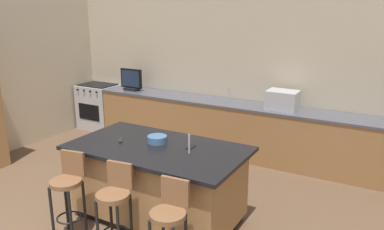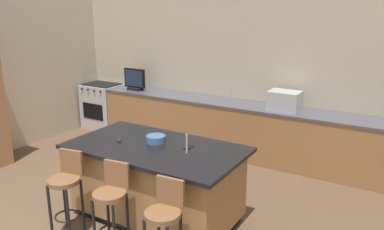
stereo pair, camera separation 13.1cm
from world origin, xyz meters
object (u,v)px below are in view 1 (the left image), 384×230
object	(u,v)px
bar_stool_right	(170,221)
bar_stool_left	(68,188)
cell_phone	(191,147)
tv_remote	(120,140)
microwave	(282,100)
fruit_bowl	(157,139)
kitchen_island	(158,182)
range_oven	(99,106)
bar_stool_center	(115,201)
tv_monitor	(131,80)

from	to	relation	value
bar_stool_right	bar_stool_left	bearing A→B (deg)	176.45
cell_phone	tv_remote	bearing A→B (deg)	-169.74
bar_stool_left	bar_stool_right	xyz separation A→B (m)	(1.30, 0.01, -0.02)
bar_stool_left	microwave	bearing A→B (deg)	57.04
microwave	bar_stool_left	distance (m)	3.50
cell_phone	tv_remote	world-z (taller)	tv_remote
microwave	fruit_bowl	xyz separation A→B (m)	(-0.83, -2.27, -0.10)
kitchen_island	fruit_bowl	xyz separation A→B (m)	(-0.08, 0.11, 0.49)
kitchen_island	microwave	world-z (taller)	microwave
microwave	tv_remote	xyz separation A→B (m)	(-1.25, -2.44, -0.13)
kitchen_island	fruit_bowl	distance (m)	0.51
range_oven	fruit_bowl	world-z (taller)	fruit_bowl
range_oven	tv_remote	size ratio (longest dim) A/B	5.52
bar_stool_left	bar_stool_center	world-z (taller)	bar_stool_left
kitchen_island	bar_stool_left	xyz separation A→B (m)	(-0.64, -0.79, 0.11)
bar_stool_left	fruit_bowl	bearing A→B (deg)	49.08
tv_monitor	bar_stool_center	size ratio (longest dim) A/B	0.49
microwave	bar_stool_left	xyz separation A→B (m)	(-1.39, -3.18, -0.48)
range_oven	tv_monitor	world-z (taller)	tv_monitor
range_oven	tv_monitor	bearing A→B (deg)	-3.14
tv_monitor	fruit_bowl	bearing A→B (deg)	-46.23
kitchen_island	bar_stool_right	bearing A→B (deg)	-49.56
range_oven	bar_stool_left	xyz separation A→B (m)	(2.49, -3.17, 0.12)
bar_stool_right	bar_stool_center	bearing A→B (deg)	174.31
bar_stool_center	tv_remote	distance (m)	0.93
kitchen_island	fruit_bowl	world-z (taller)	fruit_bowl
tv_remote	bar_stool_right	bearing A→B (deg)	-71.20
microwave	bar_stool_center	distance (m)	3.27
bar_stool_center	bar_stool_right	xyz separation A→B (m)	(0.67, -0.02, -0.01)
tv_monitor	bar_stool_left	distance (m)	3.53
bar_stool_left	tv_remote	size ratio (longest dim) A/B	5.71
bar_stool_center	tv_monitor	bearing A→B (deg)	117.60
bar_stool_center	microwave	bearing A→B (deg)	68.72
kitchen_island	cell_phone	world-z (taller)	cell_phone
fruit_bowl	bar_stool_center	bearing A→B (deg)	-85.22
range_oven	bar_stool_center	size ratio (longest dim) A/B	0.97
microwave	bar_stool_center	world-z (taller)	microwave
bar_stool_right	cell_phone	distance (m)	1.06
range_oven	bar_stool_center	world-z (taller)	bar_stool_center
tv_monitor	bar_stool_center	distance (m)	3.83
tv_monitor	bar_stool_right	xyz separation A→B (m)	(2.87, -3.11, -0.54)
tv_monitor	tv_remote	xyz separation A→B (m)	(1.70, -2.39, -0.18)
bar_stool_left	bar_stool_center	bearing A→B (deg)	-6.63
bar_stool_left	fruit_bowl	world-z (taller)	fruit_bowl
fruit_bowl	tv_remote	size ratio (longest dim) A/B	1.37
bar_stool_left	tv_remote	distance (m)	0.83
range_oven	fruit_bowl	bearing A→B (deg)	-36.64
kitchen_island	bar_stool_left	bearing A→B (deg)	-128.71
tv_monitor	bar_stool_right	world-z (taller)	tv_monitor
microwave	cell_phone	distance (m)	2.26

